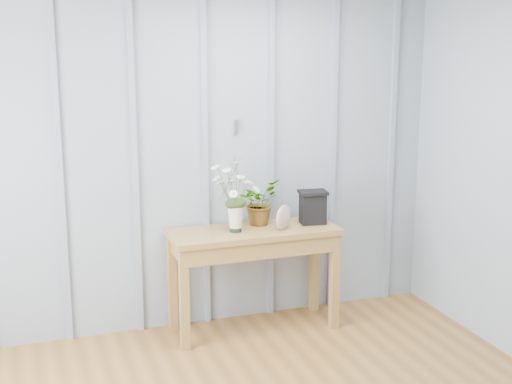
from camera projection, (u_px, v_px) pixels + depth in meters
name	position (u px, v px, depth m)	size (l,w,h in m)	color
room_shell	(223.00, 58.00, 3.59)	(4.00, 4.50, 2.50)	#8897A6
sideboard	(254.00, 245.00, 5.06)	(1.20, 0.45, 0.75)	olive
daisy_vase	(235.00, 186.00, 4.90)	(0.37, 0.28, 0.52)	black
spider_plant	(259.00, 202.00, 5.13)	(0.29, 0.25, 0.32)	#1E3611
felt_disc_vessel	(284.00, 217.00, 5.00)	(0.18, 0.05, 0.18)	#935A5F
carved_box	(313.00, 207.00, 5.15)	(0.22, 0.18, 0.24)	black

